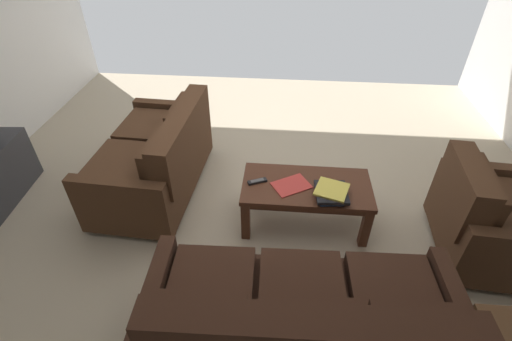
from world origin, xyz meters
TOP-DOWN VIEW (x-y plane):
  - ground_plane at (0.00, 0.00)m, footprint 5.73×5.65m
  - sofa_main at (-0.38, 1.42)m, footprint 1.86×0.85m
  - loveseat_near at (0.95, -0.10)m, footprint 0.89×1.45m
  - coffee_table at (-0.43, 0.24)m, footprint 1.06×0.53m
  - armchair_side at (-1.86, 0.45)m, footprint 0.91×0.93m
  - book_stack at (-0.61, 0.37)m, footprint 0.30×0.30m
  - tv_remote at (-0.02, 0.25)m, footprint 0.16×0.10m
  - loose_magazine at (-0.30, 0.27)m, footprint 0.36×0.33m

SIDE VIEW (x-z plane):
  - ground_plane at x=0.00m, z-range -0.01..0.00m
  - armchair_side at x=-1.86m, z-range -0.06..0.77m
  - sofa_main at x=-0.38m, z-range -0.06..0.77m
  - coffee_table at x=-0.43m, z-range 0.14..0.57m
  - loveseat_near at x=0.95m, z-range -0.05..0.79m
  - loose_magazine at x=-0.30m, z-range 0.43..0.44m
  - tv_remote at x=-0.02m, z-range 0.43..0.45m
  - book_stack at x=-0.61m, z-range 0.43..0.50m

